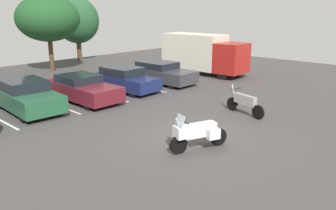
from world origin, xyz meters
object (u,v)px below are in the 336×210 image
Objects in this scene: car_maroon at (82,88)px; car_charcoal at (160,73)px; car_navy at (124,79)px; motorcycle_touring at (197,133)px; box_truck at (203,53)px; car_green at (28,97)px; motorcycle_second at (245,103)px.

car_charcoal is at bearing 1.02° from car_maroon.
car_navy is at bearing 179.93° from car_charcoal.
motorcycle_touring is 8.66m from car_maroon.
car_charcoal is 0.74× the size of box_truck.
car_maroon is at bearing -178.98° from car_charcoal.
motorcycle_touring is at bearing -114.98° from car_navy.
box_truck is at bearing -0.65° from car_green.
car_charcoal is at bearing 50.69° from motorcycle_touring.
car_maroon is (-3.69, 7.65, 0.11)m from motorcycle_second.
box_truck reaches higher than motorcycle_second.
motorcycle_touring reaches higher than car_maroon.
car_charcoal is at bearing 179.70° from box_truck.
motorcycle_touring is 0.49× the size of car_navy.
car_green reaches higher than car_charcoal.
car_navy is at bearing 65.02° from motorcycle_touring.
car_maroon is at bearing -177.86° from car_navy.
car_green is 2.89m from car_maroon.
car_charcoal is at bearing 72.93° from motorcycle_second.
car_charcoal is (3.07, -0.00, -0.01)m from car_navy.
motorcycle_second is 10.43m from box_truck.
box_truck reaches higher than motorcycle_touring.
motorcycle_second is 10.26m from car_green.
motorcycle_second is 0.47× the size of car_maroon.
motorcycle_second is at bearing -107.07° from car_charcoal.
box_truck reaches higher than car_navy.
car_navy is 0.68× the size of box_truck.
car_navy reaches higher than car_charcoal.
car_green is at bearing 101.68° from motorcycle_touring.
car_navy reaches higher than motorcycle_touring.
motorcycle_second is 0.50× the size of car_navy.
car_charcoal is at bearing -0.07° from car_navy.
car_green is 0.97× the size of car_navy.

